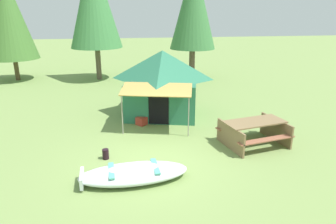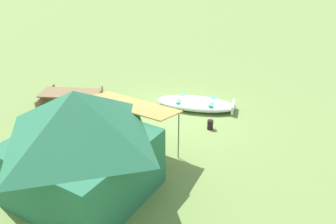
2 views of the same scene
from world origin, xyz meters
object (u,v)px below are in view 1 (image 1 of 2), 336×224
at_px(picnic_table, 254,130).
at_px(cooler_box, 143,120).
at_px(pine_tree_back_right, 193,5).
at_px(pine_tree_back_left, 8,15).
at_px(canvas_cabin_tent, 162,82).
at_px(beached_rowboat, 133,173).
at_px(fuel_can, 106,154).
at_px(pine_tree_far_center, 94,0).

distance_m(picnic_table, cooler_box, 4.17).
bearing_deg(pine_tree_back_right, pine_tree_back_left, 173.54).
xyz_separation_m(picnic_table, pine_tree_back_right, (0.22, 10.06, 3.92)).
bearing_deg(picnic_table, canvas_cabin_tent, 125.27).
relative_size(beached_rowboat, picnic_table, 1.28).
height_order(picnic_table, pine_tree_back_left, pine_tree_back_left).
bearing_deg(canvas_cabin_tent, beached_rowboat, -105.56).
xyz_separation_m(cooler_box, pine_tree_back_left, (-7.14, 8.88, 3.70)).
xyz_separation_m(beached_rowboat, canvas_cabin_tent, (1.44, 5.19, 1.17)).
relative_size(pine_tree_back_left, pine_tree_back_right, 0.91).
distance_m(beached_rowboat, fuel_can, 1.52).
height_order(beached_rowboat, cooler_box, beached_rowboat).
distance_m(picnic_table, pine_tree_back_right, 10.80).
xyz_separation_m(cooler_box, fuel_can, (-1.31, -2.74, 0.00)).
bearing_deg(fuel_can, canvas_cabin_tent, 60.43).
distance_m(picnic_table, fuel_can, 4.72).
height_order(picnic_table, pine_tree_back_right, pine_tree_back_right).
distance_m(beached_rowboat, picnic_table, 4.29).
relative_size(picnic_table, fuel_can, 7.36).
distance_m(fuel_can, pine_tree_back_left, 13.52).
height_order(cooler_box, pine_tree_back_right, pine_tree_back_right).
bearing_deg(cooler_box, pine_tree_back_left, 128.80).
distance_m(cooler_box, fuel_can, 3.04).
distance_m(picnic_table, pine_tree_far_center, 12.80).
bearing_deg(pine_tree_back_left, beached_rowboat, -63.03).
bearing_deg(canvas_cabin_tent, cooler_box, -128.20).
xyz_separation_m(picnic_table, pine_tree_far_center, (-5.54, 10.75, 4.19)).
bearing_deg(pine_tree_far_center, cooler_box, -75.56).
relative_size(beached_rowboat, canvas_cabin_tent, 0.64).
relative_size(picnic_table, pine_tree_back_right, 0.32).
bearing_deg(pine_tree_back_right, fuel_can, -115.28).
bearing_deg(picnic_table, fuel_can, -175.82).
relative_size(cooler_box, pine_tree_back_right, 0.08).
bearing_deg(beached_rowboat, cooler_box, 82.22).
xyz_separation_m(beached_rowboat, pine_tree_far_center, (-1.60, 12.41, 4.49)).
height_order(picnic_table, cooler_box, picnic_table).
height_order(canvas_cabin_tent, pine_tree_back_right, pine_tree_back_right).
relative_size(fuel_can, pine_tree_back_left, 0.05).
xyz_separation_m(canvas_cabin_tent, cooler_box, (-0.89, -1.13, -1.21)).
bearing_deg(beached_rowboat, picnic_table, 22.82).
bearing_deg(pine_tree_back_left, picnic_table, -46.98).
bearing_deg(picnic_table, pine_tree_far_center, 117.25).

